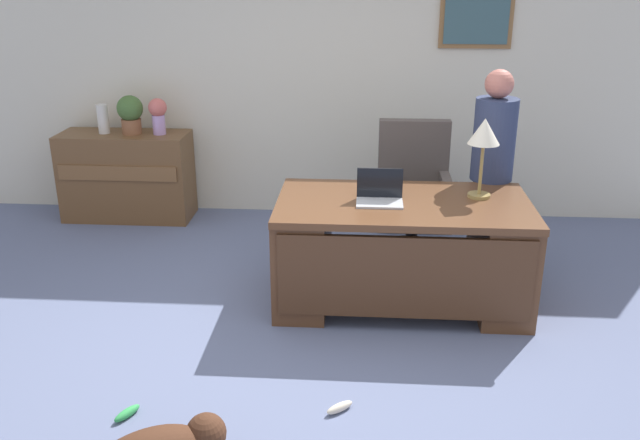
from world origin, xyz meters
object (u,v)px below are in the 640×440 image
object	(u,v)px
laptop	(380,194)
vase_empty	(103,119)
credenza	(127,176)
dog_toy_bone	(127,413)
desk_lamp	(484,136)
potted_plant	(130,113)
desk	(402,249)
armchair	(413,195)
vase_with_flowers	(158,113)
dog_toy_plush	(340,407)
person_standing	(491,172)

from	to	relation	value
laptop	vase_empty	xyz separation A→B (m)	(-2.57, 1.62, 0.14)
credenza	dog_toy_bone	size ratio (longest dim) A/B	7.04
desk_lamp	potted_plant	world-z (taller)	desk_lamp
desk_lamp	vase_empty	world-z (taller)	desk_lamp
laptop	dog_toy_bone	xyz separation A→B (m)	(-1.37, -1.47, -0.80)
desk	desk_lamp	size ratio (longest dim) A/B	3.13
armchair	vase_with_flowers	xyz separation A→B (m)	(-2.34, 0.61, 0.54)
vase_with_flowers	dog_toy_bone	xyz separation A→B (m)	(0.67, -3.09, -1.01)
armchair	dog_toy_plush	distance (m)	2.45
desk	vase_empty	world-z (taller)	vase_empty
credenza	armchair	bearing A→B (deg)	-12.75
armchair	desk_lamp	distance (m)	1.19
potted_plant	dog_toy_bone	bearing A→B (deg)	-73.26
armchair	potted_plant	xyz separation A→B (m)	(-2.61, 0.61, 0.54)
armchair	vase_with_flowers	distance (m)	2.48
vase_with_flowers	dog_toy_plush	size ratio (longest dim) A/B	1.95
laptop	dog_toy_plush	xyz separation A→B (m)	(-0.21, -1.34, -0.80)
potted_plant	vase_empty	bearing A→B (deg)	180.00
credenza	armchair	size ratio (longest dim) A/B	1.10
armchair	potted_plant	size ratio (longest dim) A/B	3.06
vase_empty	dog_toy_bone	size ratio (longest dim) A/B	1.57
armchair	potted_plant	bearing A→B (deg)	166.79
armchair	desk_lamp	world-z (taller)	desk_lamp
vase_with_flowers	vase_empty	bearing A→B (deg)	180.00
credenza	dog_toy_bone	bearing A→B (deg)	-71.70
laptop	dog_toy_bone	world-z (taller)	laptop
desk_lamp	laptop	bearing A→B (deg)	-167.57
credenza	desk_lamp	distance (m)	3.52
vase_with_flowers	dog_toy_plush	distance (m)	3.62
vase_empty	credenza	bearing A→B (deg)	-0.41
laptop	desk	bearing A→B (deg)	-1.76
armchair	laptop	world-z (taller)	armchair
potted_plant	dog_toy_bone	size ratio (longest dim) A/B	2.08
credenza	person_standing	world-z (taller)	person_standing
potted_plant	armchair	bearing A→B (deg)	-13.21
person_standing	dog_toy_bone	size ratio (longest dim) A/B	9.31
desk	armchair	bearing A→B (deg)	82.38
desk	laptop	size ratio (longest dim) A/B	5.55
desk	desk_lamp	distance (m)	0.97
armchair	desk	bearing A→B (deg)	-97.62
credenza	laptop	size ratio (longest dim) A/B	3.80
credenza	vase_empty	distance (m)	0.58
armchair	vase_empty	xyz separation A→B (m)	(-2.87, 0.61, 0.48)
armchair	potted_plant	distance (m)	2.73
desk	credenza	distance (m)	3.03
person_standing	potted_plant	size ratio (longest dim) A/B	4.47
desk	potted_plant	size ratio (longest dim) A/B	4.93
desk_lamp	dog_toy_bone	world-z (taller)	desk_lamp
vase_empty	dog_toy_plush	xyz separation A→B (m)	(2.36, -2.96, -0.95)
credenza	person_standing	size ratio (longest dim) A/B	0.76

